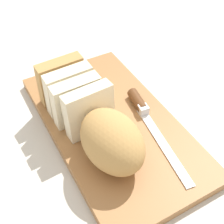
# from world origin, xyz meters

# --- Properties ---
(ground_plane) EXTENTS (3.00, 3.00, 0.00)m
(ground_plane) POSITION_xyz_m (0.00, 0.00, 0.00)
(ground_plane) COLOR beige
(cutting_board) EXTENTS (0.46, 0.26, 0.02)m
(cutting_board) POSITION_xyz_m (0.00, 0.00, 0.01)
(cutting_board) COLOR #9E6B3D
(cutting_board) RESTS_ON ground_plane
(bread_loaf) EXTENTS (0.30, 0.12, 0.11)m
(bread_loaf) POSITION_xyz_m (-0.02, 0.05, 0.07)
(bread_loaf) COLOR tan
(bread_loaf) RESTS_ON cutting_board
(bread_knife) EXTENTS (0.26, 0.06, 0.02)m
(bread_knife) POSITION_xyz_m (-0.01, -0.07, 0.03)
(bread_knife) COLOR silver
(bread_knife) RESTS_ON cutting_board
(crumb_near_knife) EXTENTS (0.00, 0.00, 0.00)m
(crumb_near_knife) POSITION_xyz_m (0.03, 0.02, 0.03)
(crumb_near_knife) COLOR tan
(crumb_near_knife) RESTS_ON cutting_board
(crumb_near_loaf) EXTENTS (0.01, 0.01, 0.01)m
(crumb_near_loaf) POSITION_xyz_m (0.06, 0.01, 0.03)
(crumb_near_loaf) COLOR tan
(crumb_near_loaf) RESTS_ON cutting_board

